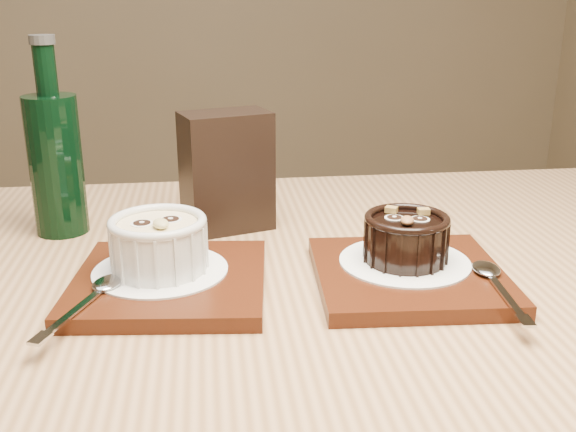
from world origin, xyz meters
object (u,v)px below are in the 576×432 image
at_px(tray_left, 170,282).
at_px(ramekin_white, 159,242).
at_px(table, 311,373).
at_px(tray_right, 409,275).
at_px(condiment_stand, 227,172).
at_px(green_bottle, 56,159).
at_px(ramekin_dark, 406,236).

height_order(tray_left, ramekin_white, ramekin_white).
height_order(table, tray_right, tray_right).
bearing_deg(ramekin_white, condiment_stand, 48.80).
distance_m(table, green_bottle, 0.38).
bearing_deg(ramekin_dark, condiment_stand, 152.60).
height_order(ramekin_dark, condiment_stand, condiment_stand).
bearing_deg(tray_left, ramekin_white, 131.91).
bearing_deg(condiment_stand, table, -69.20).
bearing_deg(table, ramekin_dark, 12.82).
distance_m(ramekin_white, tray_right, 0.24).
height_order(tray_left, green_bottle, green_bottle).
bearing_deg(green_bottle, condiment_stand, -3.45).
relative_size(tray_left, tray_right, 1.00).
bearing_deg(ramekin_dark, green_bottle, 171.07).
bearing_deg(green_bottle, tray_left, -53.70).
relative_size(table, ramekin_white, 12.88).
relative_size(ramekin_white, tray_right, 0.52).
xyz_separation_m(tray_right, ramekin_dark, (0.00, 0.02, 0.04)).
relative_size(tray_left, ramekin_dark, 2.15).
xyz_separation_m(ramekin_white, ramekin_dark, (0.24, -0.01, -0.00)).
bearing_deg(condiment_stand, green_bottle, 176.55).
height_order(table, ramekin_dark, ramekin_dark).
xyz_separation_m(ramekin_white, green_bottle, (-0.12, 0.17, 0.04)).
xyz_separation_m(ramekin_white, condiment_stand, (0.07, 0.16, 0.02)).
bearing_deg(condiment_stand, ramekin_white, -114.42).
bearing_deg(ramekin_dark, tray_right, -72.87).
xyz_separation_m(tray_left, tray_right, (0.23, -0.01, 0.00)).
bearing_deg(green_bottle, ramekin_white, -54.05).
xyz_separation_m(tray_right, green_bottle, (-0.36, 0.19, 0.08)).
relative_size(tray_left, ramekin_white, 1.93).
distance_m(tray_right, ramekin_dark, 0.04).
bearing_deg(condiment_stand, tray_left, -110.56).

